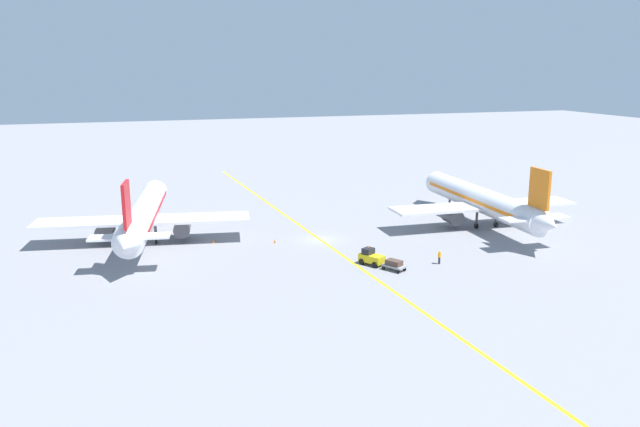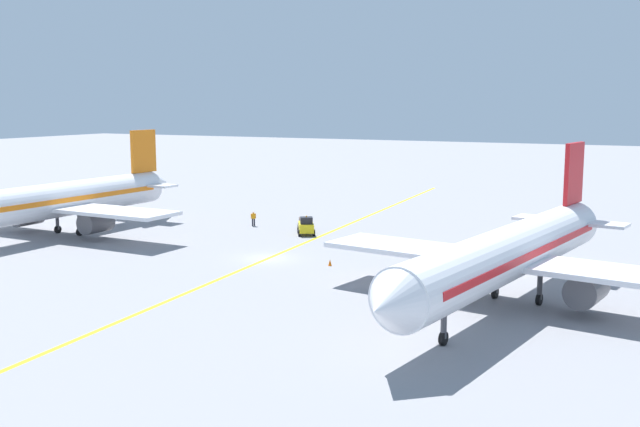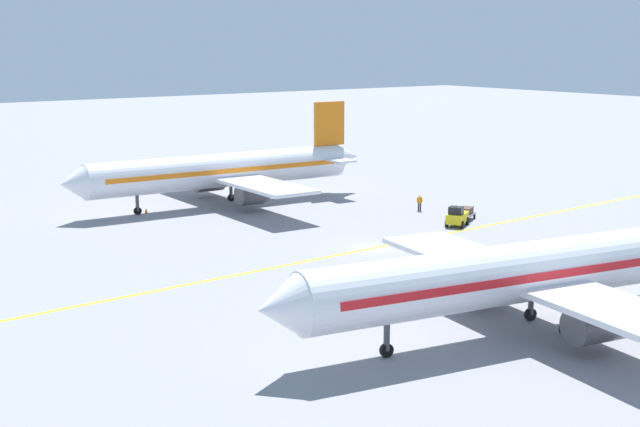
% 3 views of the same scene
% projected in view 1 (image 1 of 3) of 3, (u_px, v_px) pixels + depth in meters
% --- Properties ---
extents(ground_plane, '(400.00, 400.00, 0.00)m').
position_uv_depth(ground_plane, '(320.00, 240.00, 84.95)').
color(ground_plane, gray).
extents(apron_yellow_centreline, '(7.28, 119.83, 0.01)m').
position_uv_depth(apron_yellow_centreline, '(320.00, 240.00, 84.95)').
color(apron_yellow_centreline, yellow).
rests_on(apron_yellow_centreline, ground).
extents(airplane_at_gate, '(28.47, 35.47, 10.60)m').
position_uv_depth(airplane_at_gate, '(144.00, 215.00, 83.30)').
color(airplane_at_gate, white).
rests_on(airplane_at_gate, ground).
extents(airplane_adjacent_stand, '(28.18, 35.50, 10.60)m').
position_uv_depth(airplane_adjacent_stand, '(482.00, 201.00, 91.75)').
color(airplane_adjacent_stand, white).
rests_on(airplane_adjacent_stand, ground).
extents(baggage_tug_white, '(2.85, 3.35, 2.11)m').
position_uv_depth(baggage_tug_white, '(371.00, 257.00, 74.12)').
color(baggage_tug_white, gold).
rests_on(baggage_tug_white, ground).
extents(baggage_cart_trailing, '(2.53, 2.95, 1.24)m').
position_uv_depth(baggage_cart_trailing, '(394.00, 264.00, 72.02)').
color(baggage_cart_trailing, gray).
rests_on(baggage_cart_trailing, ground).
extents(ground_crew_worker, '(0.50, 0.38, 1.68)m').
position_uv_depth(ground_crew_worker, '(439.00, 257.00, 74.34)').
color(ground_crew_worker, '#23232D').
rests_on(ground_crew_worker, ground).
extents(traffic_cone_near_nose, '(0.32, 0.32, 0.55)m').
position_uv_depth(traffic_cone_near_nose, '(455.00, 210.00, 101.03)').
color(traffic_cone_near_nose, orange).
rests_on(traffic_cone_near_nose, ground).
extents(traffic_cone_mid_apron, '(0.32, 0.32, 0.55)m').
position_uv_depth(traffic_cone_mid_apron, '(275.00, 241.00, 83.25)').
color(traffic_cone_mid_apron, orange).
rests_on(traffic_cone_mid_apron, ground).
extents(traffic_cone_by_wingtip, '(0.32, 0.32, 0.55)m').
position_uv_depth(traffic_cone_by_wingtip, '(214.00, 241.00, 83.16)').
color(traffic_cone_by_wingtip, orange).
rests_on(traffic_cone_by_wingtip, ground).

